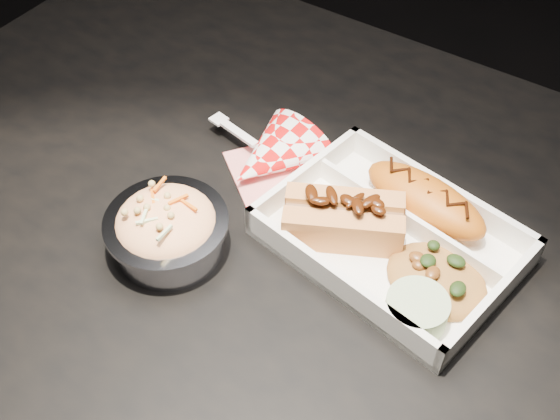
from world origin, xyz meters
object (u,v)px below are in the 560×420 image
(hotdog, at_px, (344,217))
(dining_table, at_px, (315,298))
(fried_pastry, at_px, (425,200))
(foil_coleslaw_cup, at_px, (167,228))
(food_tray, at_px, (391,240))
(napkin_fork, at_px, (271,158))

(hotdog, bearing_deg, dining_table, -143.11)
(fried_pastry, relative_size, hotdog, 1.08)
(dining_table, xyz_separation_m, foil_coleslaw_cup, (-0.13, -0.09, 0.12))
(food_tray, xyz_separation_m, napkin_fork, (-0.17, 0.03, 0.01))
(dining_table, bearing_deg, hotdog, 63.61)
(dining_table, bearing_deg, fried_pastry, 54.19)
(foil_coleslaw_cup, distance_m, napkin_fork, 0.16)
(fried_pastry, xyz_separation_m, foil_coleslaw_cup, (-0.20, -0.19, 0.00))
(dining_table, relative_size, fried_pastry, 8.09)
(hotdog, bearing_deg, fried_pastry, 24.52)
(food_tray, bearing_deg, fried_pastry, 90.00)
(hotdog, distance_m, napkin_fork, 0.13)
(fried_pastry, xyz_separation_m, hotdog, (-0.06, -0.07, 0.00))
(dining_table, relative_size, hotdog, 8.76)
(dining_table, height_order, napkin_fork, napkin_fork)
(food_tray, bearing_deg, dining_table, -134.09)
(food_tray, height_order, hotdog, hotdog)
(dining_table, xyz_separation_m, fried_pastry, (0.07, 0.10, 0.12))
(napkin_fork, bearing_deg, foil_coleslaw_cup, -86.05)
(dining_table, bearing_deg, foil_coleslaw_cup, -146.54)
(foil_coleslaw_cup, bearing_deg, food_tray, 34.26)
(hotdog, xyz_separation_m, foil_coleslaw_cup, (-0.14, -0.11, -0.00))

